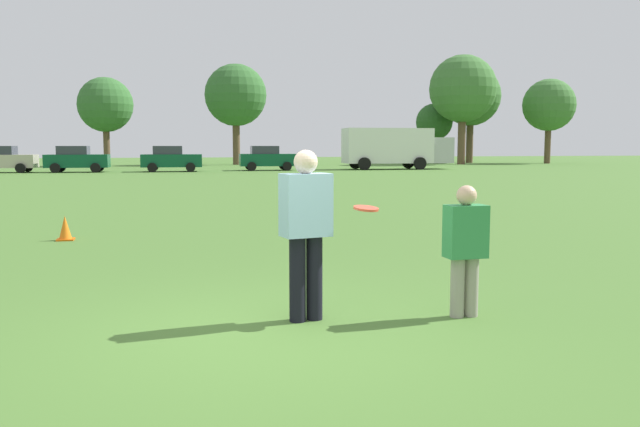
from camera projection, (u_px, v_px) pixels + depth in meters
The scene contains 16 objects.
ground_plane at pixel (267, 333), 6.32m from camera, with size 193.23×193.23×0.00m, color #47702D.
player_thrower at pixel (306, 225), 6.69m from camera, with size 0.55×0.38×1.80m.
player_defender at pixel (465, 244), 6.87m from camera, with size 0.43×0.25×1.42m.
frisbee at pixel (366, 208), 6.81m from camera, with size 0.27×0.27×0.07m.
traffic_cone at pixel (65, 229), 12.54m from camera, with size 0.32×0.32×0.48m.
parked_car_center at pixel (3, 159), 44.01m from camera, with size 4.27×2.35×1.82m.
parked_car_mid_right at pixel (77, 159), 44.65m from camera, with size 4.27×2.35×1.82m.
parked_car_near_right at pixel (171, 159), 45.64m from camera, with size 4.27×2.35×1.82m.
parked_car_far_right at pixel (267, 158), 47.99m from camera, with size 4.27×2.35×1.82m.
box_truck at pixel (395, 147), 50.28m from camera, with size 8.59×3.24×3.18m.
tree_west_oak at pixel (105, 105), 57.52m from camera, with size 4.88×4.88×7.94m.
tree_west_maple at pixel (236, 96), 61.66m from camera, with size 5.93×5.93×9.64m.
tree_center_elm at pixel (434, 122), 67.20m from camera, with size 3.83×3.83×6.23m.
tree_east_birch at pixel (463, 89), 62.88m from camera, with size 6.57×6.57×10.67m.
tree_east_oak at pixel (471, 96), 68.11m from camera, with size 6.29×6.29×10.22m.
tree_far_east_pine at pixel (549, 105), 66.30m from camera, with size 5.35×5.35×8.70m.
Camera 1 is at (-0.96, -6.11, 1.84)m, focal length 36.13 mm.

